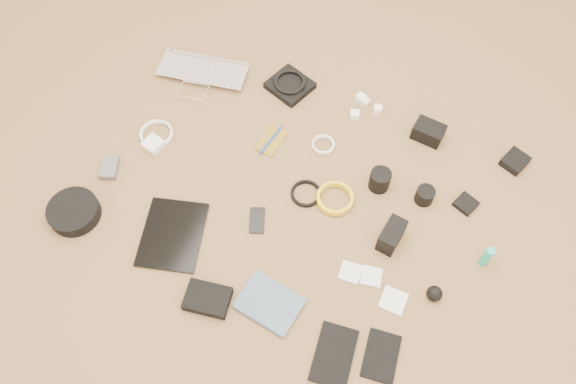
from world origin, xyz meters
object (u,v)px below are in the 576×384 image
at_px(phone, 257,220).
at_px(tablet, 173,234).
at_px(laptop, 199,80).
at_px(dslr_camera, 428,132).
at_px(headphone_case, 74,212).
at_px(paperback, 257,323).

bearing_deg(phone, tablet, -167.88).
height_order(laptop, dslr_camera, dslr_camera).
height_order(laptop, phone, laptop).
distance_m(headphone_case, paperback, 0.75).
distance_m(phone, headphone_case, 0.63).
relative_size(laptop, phone, 3.61).
bearing_deg(headphone_case, tablet, 13.10).
distance_m(dslr_camera, paperback, 0.95).
distance_m(dslr_camera, phone, 0.73).
bearing_deg(headphone_case, dslr_camera, 40.55).
xyz_separation_m(dslr_camera, phone, (-0.42, -0.60, -0.03)).
height_order(phone, paperback, paperback).
xyz_separation_m(laptop, phone, (0.50, -0.45, -0.01)).
relative_size(phone, paperback, 0.52).
xyz_separation_m(dslr_camera, tablet, (-0.65, -0.77, -0.03)).
bearing_deg(dslr_camera, paperback, -101.61).
bearing_deg(tablet, dslr_camera, 31.75).
bearing_deg(dslr_camera, tablet, -126.60).
height_order(laptop, paperback, laptop).
bearing_deg(paperback, tablet, 75.42).
relative_size(headphone_case, paperback, 0.92).
relative_size(dslr_camera, tablet, 0.42).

